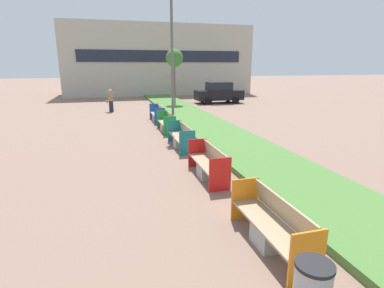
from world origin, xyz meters
TOP-DOWN VIEW (x-y plane):
  - planter_grass_strip at (3.20, 12.00)m, footprint 2.80×120.00m
  - building_backdrop at (4.00, 39.93)m, footprint 20.88×8.02m
  - bench_orange_frame at (0.94, 7.44)m, footprint 0.65×2.24m
  - bench_red_frame at (0.94, 11.16)m, footprint 0.65×2.21m
  - bench_teal_frame at (0.94, 14.71)m, footprint 0.65×2.29m
  - bench_green_frame at (0.94, 17.96)m, footprint 0.65×2.07m
  - bench_blue_frame at (0.94, 20.93)m, footprint 0.65×2.12m
  - street_lamp_post at (1.55, 19.27)m, footprint 0.24×0.44m
  - sapling_tree_far at (3.49, 27.70)m, footprint 1.41×1.41m
  - pedestrian_walking at (-1.74, 25.65)m, footprint 0.53×0.24m
  - parked_car_distant at (7.65, 28.45)m, footprint 4.23×2.00m

SIDE VIEW (x-z plane):
  - planter_grass_strip at x=3.20m, z-range 0.00..0.18m
  - bench_green_frame at x=0.94m, z-range -0.10..0.84m
  - bench_blue_frame at x=0.94m, z-range -0.10..0.84m
  - bench_red_frame at x=0.94m, z-range -0.10..0.84m
  - bench_orange_frame at x=0.94m, z-range -0.10..0.84m
  - bench_teal_frame at x=0.94m, z-range -0.10..0.84m
  - pedestrian_walking at x=-1.74m, z-range 0.01..1.63m
  - parked_car_distant at x=7.65m, z-range -0.02..1.84m
  - building_backdrop at x=4.00m, z-range 0.00..7.67m
  - sapling_tree_far at x=3.49m, z-range 1.56..6.14m
  - street_lamp_post at x=1.55m, z-range 0.39..9.51m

